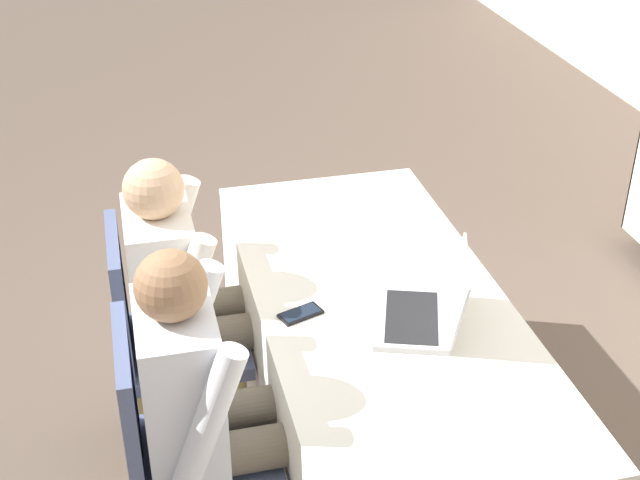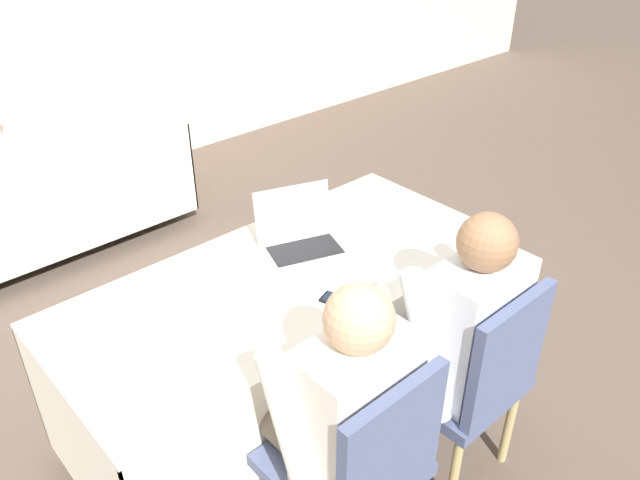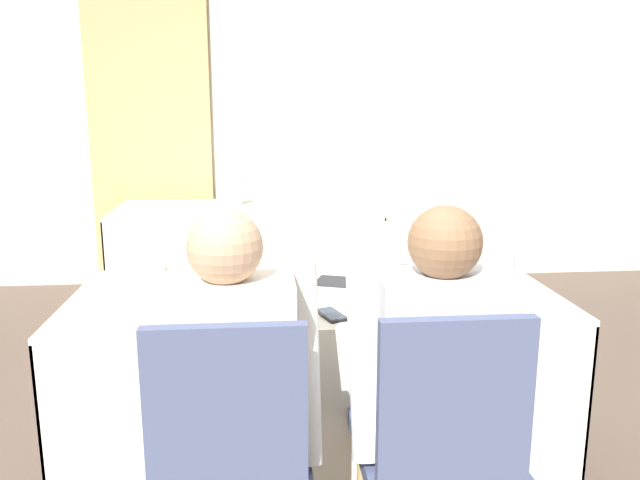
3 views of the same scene
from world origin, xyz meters
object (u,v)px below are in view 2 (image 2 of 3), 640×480
at_px(cell_phone, 339,301).
at_px(chair_near_right, 471,376).
at_px(laptop, 301,240).
at_px(chair_near_left, 359,465).
at_px(person_checkered_shirt, 337,410).
at_px(person_white_shirt, 454,329).

xyz_separation_m(cell_phone, chair_near_right, (0.26, -0.43, -0.23)).
xyz_separation_m(laptop, chair_near_left, (-0.46, -0.81, -0.27)).
bearing_deg(chair_near_right, chair_near_left, 0.00).
relative_size(cell_phone, person_checkered_shirt, 0.13).
distance_m(cell_phone, chair_near_left, 0.59).
relative_size(laptop, cell_phone, 2.64).
relative_size(laptop, person_white_shirt, 0.34).
distance_m(cell_phone, chair_near_right, 0.56).
bearing_deg(chair_near_left, chair_near_right, -180.00).
xyz_separation_m(chair_near_left, person_white_shirt, (0.58, 0.10, 0.16)).
bearing_deg(person_white_shirt, chair_near_right, 90.00).
distance_m(laptop, cell_phone, 0.40).
bearing_deg(laptop, chair_near_left, -100.28).
distance_m(chair_near_right, person_white_shirt, 0.19).
bearing_deg(cell_phone, person_white_shirt, -71.59).
bearing_deg(chair_near_right, person_checkered_shirt, -10.09).
relative_size(person_checkered_shirt, person_white_shirt, 1.00).
bearing_deg(person_checkered_shirt, person_white_shirt, -180.00).
xyz_separation_m(laptop, chair_near_right, (0.13, -0.81, -0.27)).
height_order(chair_near_left, chair_near_right, same).
height_order(chair_near_left, person_checkered_shirt, person_checkered_shirt).
relative_size(chair_near_left, chair_near_right, 1.00).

